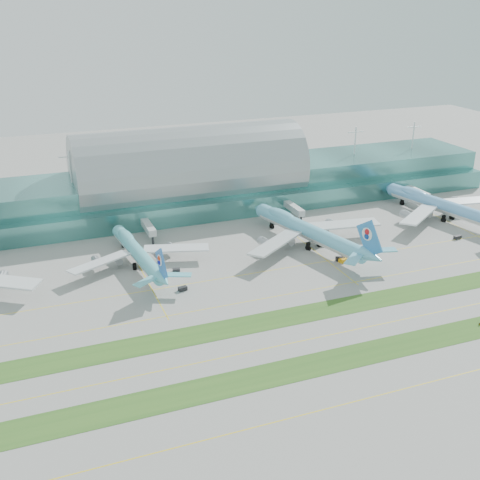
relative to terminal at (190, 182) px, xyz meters
name	(u,v)px	position (x,y,z in m)	size (l,w,h in m)	color
ground	(296,319)	(-0.01, -128.79, -14.23)	(700.00, 700.00, 0.00)	gray
terminal	(190,182)	(0.00, 0.00, 0.00)	(340.00, 69.10, 36.00)	#3D7A75
grass_strip_near	(336,360)	(-0.01, -156.79, -14.19)	(420.00, 12.00, 0.08)	#2D591E
grass_strip_far	(294,316)	(-0.01, -126.79, -14.19)	(420.00, 12.00, 0.08)	#2D591E
taxiline_a	(371,397)	(-0.01, -176.79, -14.22)	(420.00, 0.35, 0.01)	yellow
taxiline_b	(315,338)	(-0.01, -142.79, -14.22)	(420.00, 0.35, 0.01)	yellow
taxiline_c	(275,296)	(-0.01, -110.79, -14.22)	(420.00, 0.35, 0.01)	yellow
taxiline_d	(253,273)	(-0.01, -88.79, -14.22)	(420.00, 0.35, 0.01)	yellow
airliner_b	(137,252)	(-42.09, -63.44, -8.33)	(60.94, 69.50, 19.12)	#59BAC5
airliner_c	(307,230)	(34.36, -69.14, -7.04)	(72.44, 83.58, 23.29)	#60B7D3
airliner_d	(442,205)	(114.42, -61.28, -7.22)	(70.90, 81.71, 22.72)	#68ACE4
gse_c	(183,289)	(-31.16, -93.39, -13.46)	(3.35, 1.87, 1.53)	black
gse_d	(176,270)	(-28.97, -76.10, -13.52)	(3.08, 1.80, 1.41)	black
gse_e	(343,260)	(40.05, -92.05, -13.46)	(3.76, 2.24, 1.54)	orange
gse_f	(340,259)	(39.52, -90.45, -13.33)	(3.74, 1.82, 1.79)	black
gse_g	(457,237)	(103.43, -87.91, -13.44)	(3.92, 1.79, 1.57)	black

